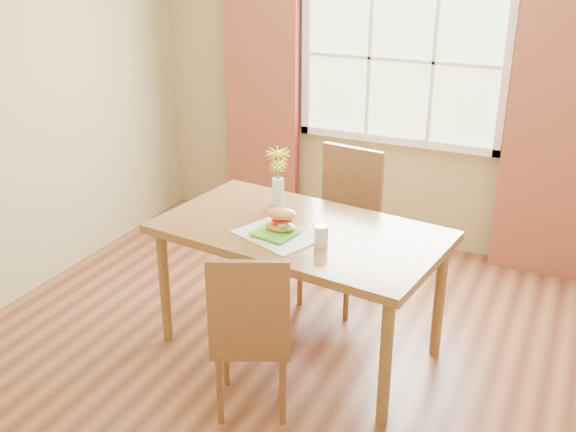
# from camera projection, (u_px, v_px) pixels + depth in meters

# --- Properties ---
(room) EXTENTS (4.24, 3.84, 2.74)m
(room) POSITION_uv_depth(u_px,v_px,m) (302.00, 144.00, 3.61)
(room) COLOR brown
(room) RESTS_ON ground
(window) EXTENTS (1.62, 0.06, 1.32)m
(window) POSITION_uv_depth(u_px,v_px,m) (402.00, 60.00, 5.11)
(window) COLOR beige
(window) RESTS_ON room
(curtain_left) EXTENTS (0.65, 0.08, 2.20)m
(curtain_left) POSITION_uv_depth(u_px,v_px,m) (262.00, 100.00, 5.64)
(curtain_left) COLOR maroon
(curtain_left) RESTS_ON room
(curtain_right) EXTENTS (0.65, 0.08, 2.20)m
(curtain_right) POSITION_uv_depth(u_px,v_px,m) (553.00, 131.00, 4.75)
(curtain_right) COLOR maroon
(curtain_right) RESTS_ON room
(dining_table) EXTENTS (1.76, 1.14, 0.81)m
(dining_table) POSITION_uv_depth(u_px,v_px,m) (300.00, 241.00, 3.95)
(dining_table) COLOR brown
(dining_table) RESTS_ON room
(chair_near) EXTENTS (0.53, 0.53, 0.97)m
(chair_near) POSITION_uv_depth(u_px,v_px,m) (251.00, 329.00, 3.43)
(chair_near) COLOR brown
(chair_near) RESTS_ON room
(chair_far) EXTENTS (0.51, 0.51, 1.08)m
(chair_far) POSITION_uv_depth(u_px,v_px,m) (344.00, 219.00, 4.59)
(chair_far) COLOR brown
(chair_far) RESTS_ON room
(placemat) EXTENTS (0.54, 0.47, 0.01)m
(placemat) POSITION_uv_depth(u_px,v_px,m) (278.00, 235.00, 3.82)
(placemat) COLOR beige
(placemat) RESTS_ON dining_table
(plate) EXTENTS (0.26, 0.26, 0.01)m
(plate) POSITION_uv_depth(u_px,v_px,m) (276.00, 233.00, 3.82)
(plate) COLOR #5BBA2E
(plate) RESTS_ON placemat
(croissant_sandwich) EXTENTS (0.20, 0.15, 0.14)m
(croissant_sandwich) POSITION_uv_depth(u_px,v_px,m) (281.00, 220.00, 3.82)
(croissant_sandwich) COLOR #DC8E4B
(croissant_sandwich) RESTS_ON plate
(water_glass) EXTENTS (0.08, 0.08, 0.12)m
(water_glass) POSITION_uv_depth(u_px,v_px,m) (321.00, 236.00, 3.68)
(water_glass) COLOR silver
(water_glass) RESTS_ON dining_table
(flower_vase) EXTENTS (0.15, 0.15, 0.38)m
(flower_vase) POSITION_uv_depth(u_px,v_px,m) (278.00, 172.00, 4.15)
(flower_vase) COLOR silver
(flower_vase) RESTS_ON dining_table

